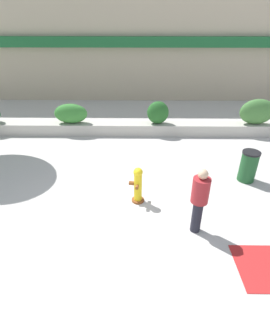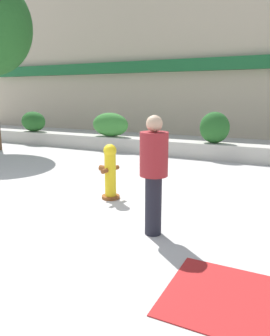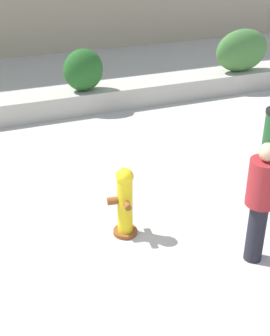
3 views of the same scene
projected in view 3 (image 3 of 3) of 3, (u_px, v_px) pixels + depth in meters
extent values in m
plane|color=#BCB7B2|center=(93.00, 293.00, 5.78)|extent=(120.00, 120.00, 0.00)
cube|color=#B7B2A8|center=(15.00, 110.00, 10.57)|extent=(18.00, 0.70, 0.50)
ellipsoid|color=#235B23|center=(83.00, 70.00, 10.75)|extent=(0.93, 0.62, 0.98)
ellipsoid|color=#427538|center=(242.00, 50.00, 12.10)|extent=(1.49, 0.62, 1.09)
cylinder|color=brown|center=(125.00, 232.00, 6.86)|extent=(0.40, 0.40, 0.06)
cylinder|color=gold|center=(125.00, 205.00, 6.64)|extent=(0.25, 0.25, 0.85)
sphere|color=gold|center=(125.00, 177.00, 6.42)|extent=(0.25, 0.25, 0.25)
cylinder|color=brown|center=(112.00, 201.00, 6.56)|extent=(0.15, 0.13, 0.11)
cylinder|color=brown|center=(122.00, 193.00, 6.74)|extent=(0.11, 0.14, 0.09)
cylinder|color=brown|center=(128.00, 206.00, 6.45)|extent=(0.11, 0.14, 0.09)
cylinder|color=black|center=(256.00, 232.00, 6.16)|extent=(0.24, 0.24, 0.88)
cylinder|color=maroon|center=(263.00, 183.00, 5.81)|extent=(0.40, 0.40, 0.62)
sphere|color=#D6AD89|center=(268.00, 152.00, 5.61)|extent=(0.23, 0.23, 0.23)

